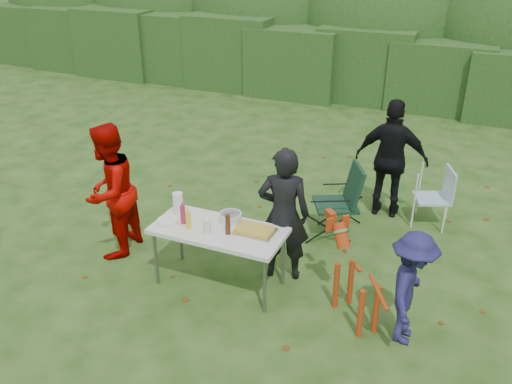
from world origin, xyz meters
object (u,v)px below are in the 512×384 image
at_px(ketchup_bottle, 183,215).
at_px(beer_bottle, 228,224).
at_px(dog, 357,281).
at_px(folding_table, 219,233).
at_px(mustard_bottle, 188,221).
at_px(paper_towel_roll, 178,203).
at_px(child, 411,289).
at_px(lawn_chair, 432,196).
at_px(person_black_puffy, 391,159).
at_px(camping_chair, 336,201).
at_px(person_red_jacket, 110,191).
at_px(person_cook, 284,215).

relative_size(ketchup_bottle, beer_bottle, 0.92).
bearing_deg(beer_bottle, dog, 2.06).
bearing_deg(folding_table, dog, -0.20).
xyz_separation_m(dog, mustard_bottle, (-1.91, -0.12, 0.35)).
bearing_deg(paper_towel_roll, ketchup_bottle, -47.31).
distance_m(child, lawn_chair, 2.58).
xyz_separation_m(person_black_puffy, child, (0.70, -2.60, -0.25)).
xyz_separation_m(folding_table, camping_chair, (0.91, 1.65, -0.19)).
bearing_deg(person_black_puffy, camping_chair, 55.90).
height_order(person_red_jacket, dog, person_red_jacket).
height_order(dog, lawn_chair, dog).
relative_size(person_cook, camping_chair, 1.64).
distance_m(person_cook, camping_chair, 1.27).
bearing_deg(dog, paper_towel_roll, 41.85).
xyz_separation_m(child, beer_bottle, (-1.99, 0.04, 0.25)).
bearing_deg(folding_table, ketchup_bottle, -174.05).
distance_m(person_cook, beer_bottle, 0.69).
relative_size(folding_table, camping_chair, 1.50).
bearing_deg(camping_chair, dog, 85.58).
xyz_separation_m(person_cook, mustard_bottle, (-0.91, -0.58, 0.02)).
bearing_deg(ketchup_bottle, camping_chair, 51.82).
relative_size(camping_chair, paper_towel_roll, 3.85).
height_order(person_red_jacket, person_black_puffy, person_red_jacket).
height_order(beer_bottle, paper_towel_roll, paper_towel_roll).
distance_m(person_black_puffy, ketchup_bottle, 3.16).
xyz_separation_m(folding_table, person_cook, (0.61, 0.46, 0.13)).
xyz_separation_m(folding_table, ketchup_bottle, (-0.42, -0.04, 0.16)).
height_order(person_cook, paper_towel_roll, person_cook).
distance_m(person_cook, person_red_jacket, 2.18).
distance_m(beer_bottle, paper_towel_roll, 0.77).
bearing_deg(person_black_puffy, dog, 91.51).
distance_m(folding_table, person_red_jacket, 1.56).
distance_m(dog, paper_towel_roll, 2.24).
xyz_separation_m(dog, beer_bottle, (-1.45, -0.05, 0.37)).
distance_m(person_black_puffy, beer_bottle, 2.87).
bearing_deg(person_red_jacket, dog, 82.67).
xyz_separation_m(person_red_jacket, person_black_puffy, (2.99, 2.40, -0.00)).
distance_m(child, mustard_bottle, 2.46).
relative_size(dog, mustard_bottle, 5.12).
xyz_separation_m(person_red_jacket, paper_towel_roll, (0.94, 0.04, 0.01)).
bearing_deg(dog, person_black_puffy, -40.64).
relative_size(person_red_jacket, dog, 1.68).
xyz_separation_m(folding_table, person_red_jacket, (-1.54, 0.10, 0.17)).
xyz_separation_m(person_black_puffy, ketchup_bottle, (-1.87, -2.55, -0.01)).
relative_size(person_black_puffy, camping_chair, 1.71).
bearing_deg(mustard_bottle, child, 0.50).
bearing_deg(folding_table, person_red_jacket, 176.14).
distance_m(person_red_jacket, ketchup_bottle, 1.13).
distance_m(person_black_puffy, dog, 2.54).
xyz_separation_m(child, camping_chair, (-1.24, 1.75, -0.11)).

